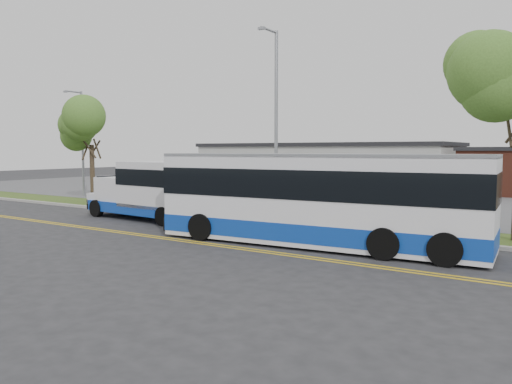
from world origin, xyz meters
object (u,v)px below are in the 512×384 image
Objects in this scene: pedestrian at (137,193)px; parked_car_b at (234,185)px; shuttle_bus at (156,189)px; streetlight_near at (275,119)px; streetlight_far at (82,139)px; transit_bus at (316,199)px; parked_car_a at (273,186)px; tree_west at (91,128)px.

parked_car_b is at bearing -95.18° from pedestrian.
shuttle_bus is 1.75× the size of parked_car_b.
streetlight_near is at bearing -52.58° from parked_car_b.
streetlight_far is at bearing -32.62° from pedestrian.
transit_bus reaches higher than parked_car_a.
parked_car_b is at bearing 114.83° from shuttle_bus.
pedestrian is (9.77, -3.52, -3.41)m from streetlight_far.
streetlight_far is at bearing -151.33° from parked_car_a.
tree_west is 20.55m from transit_bus.
parked_car_a is at bearing 122.16° from streetlight_near.
tree_west is at bearing -25.53° from pedestrian.
pedestrian is at bearing -12.70° from tree_west.
pedestrian is 0.41× the size of parked_car_b.
streetlight_near is 16.26m from parked_car_b.
parked_car_a reaches higher than parked_car_b.
parked_car_a is (2.12, 12.15, -0.22)m from pedestrian.
streetlight_near is at bearing 131.25° from transit_bus.
streetlight_near is 2.10× the size of parked_car_a.
parked_car_a is 3.74m from parked_car_b.
shuttle_bus is 4.35m from pedestrian.
transit_bus is at bearing -44.26° from streetlight_near.
shuttle_bus is 15.22m from parked_car_b.
streetlight_near is 19.20m from streetlight_far.
pedestrian is (-9.23, -0.83, -4.17)m from streetlight_near.
streetlight_near reaches higher than parked_car_a.
parked_car_b is at bearing 173.69° from parked_car_a.
transit_bus reaches higher than parked_car_b.
streetlight_near is (15.00, -0.47, 0.11)m from tree_west.
parked_car_b is at bearing 46.44° from streetlight_far.
transit_bus is 22.14m from parked_car_b.
parked_car_b is (-1.62, 12.08, -0.29)m from pedestrian.
transit_bus is at bearing 152.24° from pedestrian.
streetlight_far is at bearing 158.55° from transit_bus.
shuttle_bus is at bearing 166.75° from transit_bus.
parked_car_b is (-3.74, -0.07, -0.07)m from parked_car_a.
parked_car_a is (-11.76, 15.85, -0.93)m from transit_bus.
streetlight_near is 2.03× the size of parked_car_b.
parked_car_b is (-5.37, 14.22, -0.86)m from shuttle_bus.
shuttle_bus is at bearing -151.60° from streetlight_near.
shuttle_bus is 14.40m from parked_car_a.
streetlight_near is 7.20m from shuttle_bus.
shuttle_bus is at bearing -19.87° from tree_west.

